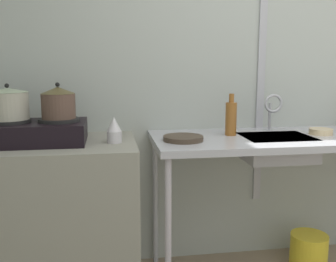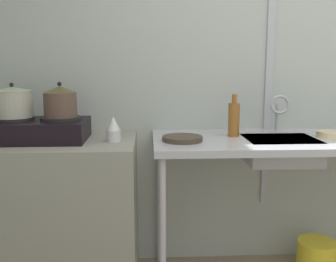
{
  "view_description": "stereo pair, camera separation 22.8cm",
  "coord_description": "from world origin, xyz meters",
  "px_view_note": "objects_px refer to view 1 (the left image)",
  "views": [
    {
      "loc": [
        -1.14,
        -0.91,
        1.35
      ],
      "look_at": [
        -0.79,
        1.31,
        0.96
      ],
      "focal_mm": 41.9,
      "sensor_mm": 36.0,
      "label": 1
    },
    {
      "loc": [
        -0.91,
        -0.93,
        1.35
      ],
      "look_at": [
        -0.79,
        1.31,
        0.96
      ],
      "focal_mm": 41.9,
      "sensor_mm": 36.0,
      "label": 2
    }
  ],
  "objects_px": {
    "sink_basin": "(276,148)",
    "frying_pan": "(183,138)",
    "small_bowl_on_drainboard": "(321,131)",
    "bucket_on_floor": "(309,251)",
    "stove": "(35,132)",
    "bottle_by_sink": "(231,118)",
    "percolator": "(114,130)",
    "faucet": "(273,106)",
    "pot_on_right_burner": "(58,103)",
    "pot_on_left_burner": "(8,104)"
  },
  "relations": [
    {
      "from": "frying_pan",
      "to": "small_bowl_on_drainboard",
      "type": "bearing_deg",
      "value": 4.41
    },
    {
      "from": "stove",
      "to": "bottle_by_sink",
      "type": "height_order",
      "value": "bottle_by_sink"
    },
    {
      "from": "pot_on_left_burner",
      "to": "frying_pan",
      "type": "relative_size",
      "value": 0.96
    },
    {
      "from": "sink_basin",
      "to": "faucet",
      "type": "distance_m",
      "value": 0.29
    },
    {
      "from": "pot_on_left_burner",
      "to": "bucket_on_floor",
      "type": "xyz_separation_m",
      "value": [
        1.84,
        0.05,
        -1.02
      ]
    },
    {
      "from": "percolator",
      "to": "bottle_by_sink",
      "type": "bearing_deg",
      "value": 9.83
    },
    {
      "from": "bottle_by_sink",
      "to": "sink_basin",
      "type": "bearing_deg",
      "value": -17.11
    },
    {
      "from": "bottle_by_sink",
      "to": "pot_on_right_burner",
      "type": "bearing_deg",
      "value": -176.08
    },
    {
      "from": "percolator",
      "to": "bucket_on_floor",
      "type": "xyz_separation_m",
      "value": [
        1.27,
        0.11,
        -0.87
      ]
    },
    {
      "from": "faucet",
      "to": "bucket_on_floor",
      "type": "relative_size",
      "value": 1.0
    },
    {
      "from": "small_bowl_on_drainboard",
      "to": "bottle_by_sink",
      "type": "relative_size",
      "value": 0.56
    },
    {
      "from": "bucket_on_floor",
      "to": "frying_pan",
      "type": "bearing_deg",
      "value": -172.83
    },
    {
      "from": "stove",
      "to": "pot_on_right_burner",
      "type": "bearing_deg",
      "value": 0.0
    },
    {
      "from": "small_bowl_on_drainboard",
      "to": "bottle_by_sink",
      "type": "xyz_separation_m",
      "value": [
        -0.56,
        0.06,
        0.09
      ]
    },
    {
      "from": "pot_on_right_burner",
      "to": "bottle_by_sink",
      "type": "distance_m",
      "value": 1.02
    },
    {
      "from": "percolator",
      "to": "faucet",
      "type": "bearing_deg",
      "value": 11.34
    },
    {
      "from": "stove",
      "to": "sink_basin",
      "type": "xyz_separation_m",
      "value": [
        1.41,
        -0.01,
        -0.13
      ]
    },
    {
      "from": "sink_basin",
      "to": "small_bowl_on_drainboard",
      "type": "relative_size",
      "value": 2.9
    },
    {
      "from": "bottle_by_sink",
      "to": "bucket_on_floor",
      "type": "relative_size",
      "value": 1.04
    },
    {
      "from": "frying_pan",
      "to": "bucket_on_floor",
      "type": "distance_m",
      "value": 1.21
    },
    {
      "from": "faucet",
      "to": "pot_on_right_burner",
      "type": "bearing_deg",
      "value": -173.52
    },
    {
      "from": "pot_on_right_burner",
      "to": "small_bowl_on_drainboard",
      "type": "bearing_deg",
      "value": 0.4
    },
    {
      "from": "stove",
      "to": "pot_on_left_burner",
      "type": "xyz_separation_m",
      "value": [
        -0.13,
        0.0,
        0.16
      ]
    },
    {
      "from": "bottle_by_sink",
      "to": "pot_on_left_burner",
      "type": "bearing_deg",
      "value": -176.89
    },
    {
      "from": "stove",
      "to": "sink_basin",
      "type": "relative_size",
      "value": 1.32
    },
    {
      "from": "sink_basin",
      "to": "bucket_on_floor",
      "type": "bearing_deg",
      "value": 12.45
    },
    {
      "from": "small_bowl_on_drainboard",
      "to": "stove",
      "type": "bearing_deg",
      "value": -179.63
    },
    {
      "from": "percolator",
      "to": "sink_basin",
      "type": "distance_m",
      "value": 0.99
    },
    {
      "from": "stove",
      "to": "small_bowl_on_drainboard",
      "type": "relative_size",
      "value": 3.84
    },
    {
      "from": "bottle_by_sink",
      "to": "small_bowl_on_drainboard",
      "type": "bearing_deg",
      "value": -5.92
    },
    {
      "from": "pot_on_left_burner",
      "to": "sink_basin",
      "type": "bearing_deg",
      "value": -0.44
    },
    {
      "from": "sink_basin",
      "to": "frying_pan",
      "type": "height_order",
      "value": "frying_pan"
    },
    {
      "from": "frying_pan",
      "to": "small_bowl_on_drainboard",
      "type": "xyz_separation_m",
      "value": [
        0.89,
        0.07,
        0.0
      ]
    },
    {
      "from": "bottle_by_sink",
      "to": "bucket_on_floor",
      "type": "height_order",
      "value": "bottle_by_sink"
    },
    {
      "from": "stove",
      "to": "bottle_by_sink",
      "type": "relative_size",
      "value": 2.16
    },
    {
      "from": "bucket_on_floor",
      "to": "stove",
      "type": "bearing_deg",
      "value": -178.2
    },
    {
      "from": "small_bowl_on_drainboard",
      "to": "bucket_on_floor",
      "type": "height_order",
      "value": "small_bowl_on_drainboard"
    },
    {
      "from": "stove",
      "to": "small_bowl_on_drainboard",
      "type": "xyz_separation_m",
      "value": [
        1.71,
        0.01,
        -0.05
      ]
    },
    {
      "from": "percolator",
      "to": "bottle_by_sink",
      "type": "relative_size",
      "value": 0.57
    },
    {
      "from": "bottle_by_sink",
      "to": "bucket_on_floor",
      "type": "bearing_deg",
      "value": -1.62
    },
    {
      "from": "stove",
      "to": "pot_on_right_burner",
      "type": "relative_size",
      "value": 2.78
    },
    {
      "from": "pot_on_left_burner",
      "to": "pot_on_right_burner",
      "type": "relative_size",
      "value": 1.11
    },
    {
      "from": "stove",
      "to": "bottle_by_sink",
      "type": "distance_m",
      "value": 1.15
    },
    {
      "from": "faucet",
      "to": "small_bowl_on_drainboard",
      "type": "distance_m",
      "value": 0.33
    },
    {
      "from": "pot_on_right_burner",
      "to": "percolator",
      "type": "relative_size",
      "value": 1.37
    },
    {
      "from": "pot_on_right_burner",
      "to": "faucet",
      "type": "distance_m",
      "value": 1.32
    },
    {
      "from": "pot_on_left_burner",
      "to": "bucket_on_floor",
      "type": "distance_m",
      "value": 2.1
    },
    {
      "from": "frying_pan",
      "to": "bottle_by_sink",
      "type": "relative_size",
      "value": 0.9
    },
    {
      "from": "pot_on_right_burner",
      "to": "sink_basin",
      "type": "relative_size",
      "value": 0.48
    },
    {
      "from": "frying_pan",
      "to": "stove",
      "type": "bearing_deg",
      "value": 176.01
    }
  ]
}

